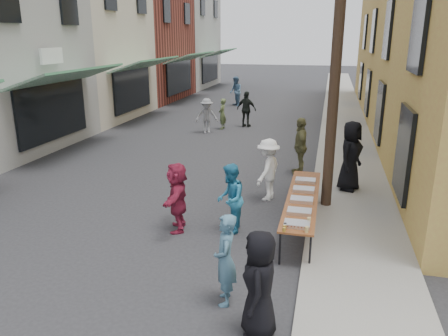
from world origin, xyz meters
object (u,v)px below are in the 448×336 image
at_px(server, 350,156).
at_px(guest_front_a, 260,285).
at_px(utility_pole_mid, 336,31).
at_px(catering_tray_sausage, 297,224).
at_px(utility_pole_far, 335,33).
at_px(guest_front_c, 230,199).
at_px(serving_table, 302,198).
at_px(utility_pole_near, 339,27).

bearing_deg(server, guest_front_a, -168.83).
bearing_deg(utility_pole_mid, catering_tray_sausage, -92.08).
bearing_deg(utility_pole_far, server, -88.51).
bearing_deg(guest_front_c, utility_pole_far, 168.86).
bearing_deg(serving_table, utility_pole_far, 88.77).
relative_size(utility_pole_mid, guest_front_a, 5.36).
xyz_separation_m(utility_pole_near, guest_front_c, (-2.11, -2.02, -3.69)).
height_order(utility_pole_mid, server, utility_pole_mid).
xyz_separation_m(guest_front_c, server, (2.70, 3.36, 0.28)).
distance_m(catering_tray_sausage, guest_front_a, 2.42).
distance_m(utility_pole_mid, guest_front_c, 14.65).
distance_m(serving_table, server, 2.95).
xyz_separation_m(utility_pole_mid, utility_pole_far, (0.00, 12.00, 0.00)).
bearing_deg(catering_tray_sausage, guest_front_c, 147.79).
bearing_deg(utility_pole_near, utility_pole_far, 90.00).
distance_m(utility_pole_near, guest_front_a, 6.58).
height_order(utility_pole_near, guest_front_a, utility_pole_near).
distance_m(utility_pole_far, catering_tray_sausage, 27.26).
distance_m(utility_pole_far, guest_front_a, 29.63).
height_order(utility_pole_far, guest_front_c, utility_pole_far).
relative_size(utility_pole_far, server, 4.56).
relative_size(utility_pole_far, serving_table, 2.25).
bearing_deg(server, catering_tray_sausage, -170.97).
distance_m(utility_pole_far, serving_table, 25.64).
relative_size(serving_table, guest_front_c, 2.48).
relative_size(utility_pole_near, server, 4.56).
height_order(serving_table, guest_front_a, guest_front_a).
distance_m(utility_pole_mid, guest_front_a, 17.80).
height_order(guest_front_c, server, server).
bearing_deg(utility_pole_far, guest_front_a, -91.75).
relative_size(utility_pole_mid, server, 4.56).
distance_m(utility_pole_near, catering_tray_sausage, 4.80).
distance_m(utility_pole_near, server, 3.72).
xyz_separation_m(utility_pole_far, guest_front_c, (-2.11, -26.02, -3.69)).
bearing_deg(server, utility_pole_near, -179.99).
xyz_separation_m(utility_pole_near, guest_front_a, (-0.90, -5.39, -3.66)).
bearing_deg(utility_pole_near, server, 66.38).
bearing_deg(catering_tray_sausage, guest_front_a, -98.48).
xyz_separation_m(catering_tray_sausage, guest_front_c, (-1.56, 0.99, 0.02)).
height_order(utility_pole_far, guest_front_a, utility_pole_far).
bearing_deg(guest_front_c, server, 134.77).
distance_m(utility_pole_far, server, 22.92).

